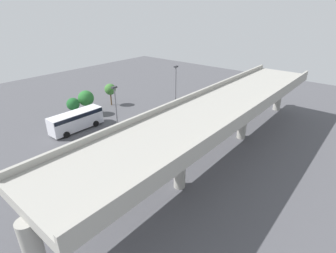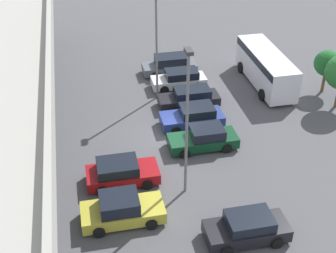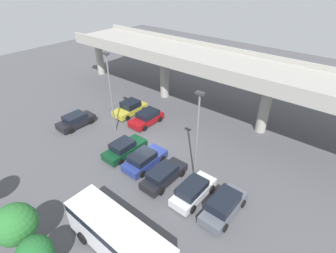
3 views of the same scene
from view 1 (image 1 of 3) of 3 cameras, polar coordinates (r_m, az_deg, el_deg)
ground_plane at (r=38.50m, az=-4.08°, el=-1.38°), size 91.77×91.77×0.00m
highway_overpass at (r=30.01m, az=11.03°, el=3.38°), size 44.00×7.65×7.54m
parked_car_0 at (r=46.18m, az=2.75°, el=4.20°), size 2.08×4.33×1.50m
parked_car_1 at (r=40.93m, az=7.35°, el=1.26°), size 2.21×4.47×1.63m
parked_car_2 at (r=38.66m, az=4.29°, el=-0.12°), size 2.20×4.30×1.47m
parked_car_3 at (r=40.33m, az=-4.45°, el=0.96°), size 2.08×4.57×1.51m
parked_car_4 at (r=38.58m, az=-7.28°, el=-0.29°), size 2.17×4.43×1.51m
parked_car_5 at (r=37.28m, az=-10.78°, el=-1.52°), size 1.99×4.60×1.43m
parked_car_6 at (r=35.60m, az=-14.42°, el=-3.17°), size 1.98×4.39×1.48m
parked_car_7 at (r=34.15m, az=-17.74°, el=-4.80°), size 2.06×4.59×1.60m
shuttle_bus at (r=41.05m, az=-19.37°, el=1.46°), size 8.00×2.61×2.77m
lamp_post_near_aisle at (r=40.22m, az=1.67°, el=7.78°), size 0.70×0.35×8.95m
lamp_post_mid_lot at (r=33.07m, az=-11.16°, el=2.80°), size 0.70×0.35×8.26m
tree_front_left at (r=49.52m, az=-12.49°, el=7.90°), size 2.04×2.04×4.08m
tree_front_centre at (r=46.03m, az=-17.42°, el=5.88°), size 2.60×2.60×4.21m
tree_front_right at (r=45.10m, az=-19.96°, el=4.58°), size 2.06×2.06×3.54m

